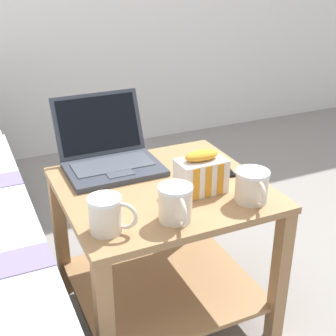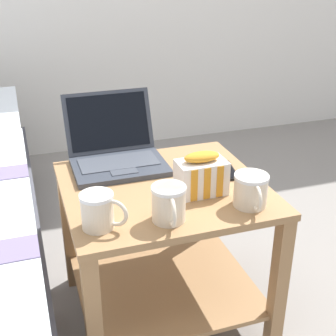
{
  "view_description": "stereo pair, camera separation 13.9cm",
  "coord_description": "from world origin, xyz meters",
  "px_view_note": "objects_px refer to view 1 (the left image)",
  "views": [
    {
      "loc": [
        -0.53,
        -1.19,
        1.17
      ],
      "look_at": [
        0.0,
        -0.04,
        0.59
      ],
      "focal_mm": 50.0,
      "sensor_mm": 36.0,
      "label": 1
    },
    {
      "loc": [
        -0.4,
        -1.24,
        1.17
      ],
      "look_at": [
        0.0,
        -0.04,
        0.59
      ],
      "focal_mm": 50.0,
      "sensor_mm": 36.0,
      "label": 2
    }
  ],
  "objects_px": {
    "laptop": "(109,154)",
    "mug_front_left": "(176,202)",
    "mug_front_right": "(252,185)",
    "cell_phone": "(217,168)",
    "snack_bag": "(201,174)",
    "mug_mid_center": "(106,213)"
  },
  "relations": [
    {
      "from": "snack_bag",
      "to": "cell_phone",
      "type": "bearing_deg",
      "value": 42.35
    },
    {
      "from": "snack_bag",
      "to": "cell_phone",
      "type": "distance_m",
      "value": 0.18
    },
    {
      "from": "mug_front_right",
      "to": "cell_phone",
      "type": "xyz_separation_m",
      "value": [
        0.02,
        0.23,
        -0.05
      ]
    },
    {
      "from": "mug_front_left",
      "to": "laptop",
      "type": "bearing_deg",
      "value": 97.13
    },
    {
      "from": "laptop",
      "to": "mug_front_right",
      "type": "bearing_deg",
      "value": -53.85
    },
    {
      "from": "laptop",
      "to": "mug_front_right",
      "type": "relative_size",
      "value": 2.21
    },
    {
      "from": "laptop",
      "to": "mug_front_left",
      "type": "distance_m",
      "value": 0.42
    },
    {
      "from": "mug_front_right",
      "to": "snack_bag",
      "type": "height_order",
      "value": "snack_bag"
    },
    {
      "from": "cell_phone",
      "to": "mug_mid_center",
      "type": "bearing_deg",
      "value": -155.21
    },
    {
      "from": "mug_mid_center",
      "to": "snack_bag",
      "type": "distance_m",
      "value": 0.34
    },
    {
      "from": "mug_mid_center",
      "to": "snack_bag",
      "type": "height_order",
      "value": "snack_bag"
    },
    {
      "from": "laptop",
      "to": "cell_phone",
      "type": "xyz_separation_m",
      "value": [
        0.32,
        -0.18,
        -0.04
      ]
    },
    {
      "from": "snack_bag",
      "to": "mug_mid_center",
      "type": "bearing_deg",
      "value": -163.8
    },
    {
      "from": "mug_front_left",
      "to": "mug_front_right",
      "type": "relative_size",
      "value": 0.99
    },
    {
      "from": "laptop",
      "to": "snack_bag",
      "type": "bearing_deg",
      "value": -56.55
    },
    {
      "from": "laptop",
      "to": "snack_bag",
      "type": "distance_m",
      "value": 0.35
    },
    {
      "from": "mug_front_right",
      "to": "mug_mid_center",
      "type": "relative_size",
      "value": 1.18
    },
    {
      "from": "laptop",
      "to": "mug_front_left",
      "type": "xyz_separation_m",
      "value": [
        0.05,
        -0.41,
        0.01
      ]
    },
    {
      "from": "mug_front_right",
      "to": "laptop",
      "type": "bearing_deg",
      "value": 126.15
    },
    {
      "from": "mug_front_right",
      "to": "mug_mid_center",
      "type": "distance_m",
      "value": 0.43
    },
    {
      "from": "mug_front_right",
      "to": "mug_mid_center",
      "type": "xyz_separation_m",
      "value": [
        -0.43,
        0.02,
        0.0
      ]
    },
    {
      "from": "mug_front_left",
      "to": "mug_mid_center",
      "type": "distance_m",
      "value": 0.19
    }
  ]
}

